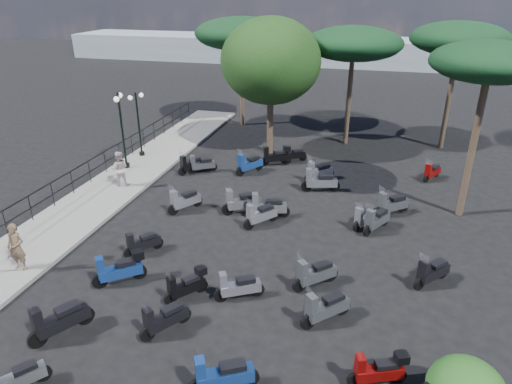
% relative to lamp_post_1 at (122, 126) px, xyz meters
% --- Properties ---
extents(ground, '(120.00, 120.00, 0.00)m').
position_rel_lamp_post_1_xyz_m(ground, '(7.13, -5.72, -2.41)').
color(ground, black).
rests_on(ground, ground).
extents(sidewalk, '(3.00, 30.00, 0.15)m').
position_rel_lamp_post_1_xyz_m(sidewalk, '(0.63, -2.72, -2.33)').
color(sidewalk, slate).
rests_on(sidewalk, ground).
extents(railing, '(0.04, 26.04, 1.10)m').
position_rel_lamp_post_1_xyz_m(railing, '(-0.67, -2.92, -1.51)').
color(railing, black).
rests_on(railing, sidewalk).
extents(lamp_post_1, '(0.58, 1.11, 3.96)m').
position_rel_lamp_post_1_xyz_m(lamp_post_1, '(0.00, 0.00, 0.00)').
color(lamp_post_1, black).
rests_on(lamp_post_1, sidewalk).
extents(lamp_post_2, '(0.49, 1.01, 3.56)m').
position_rel_lamp_post_1_xyz_m(lamp_post_2, '(-0.13, 1.92, -0.23)').
color(lamp_post_2, black).
rests_on(lamp_post_2, sidewalk).
extents(woman, '(0.65, 0.45, 1.68)m').
position_rel_lamp_post_1_xyz_m(woman, '(1.37, -9.42, -1.42)').
color(woman, brown).
rests_on(woman, sidewalk).
extents(pedestrian_far, '(1.01, 0.91, 1.70)m').
position_rel_lamp_post_1_xyz_m(pedestrian_far, '(0.96, -2.19, -1.41)').
color(pedestrian_far, '#C8ABAC').
rests_on(pedestrian_far, sidewalk).
extents(scooter_1, '(1.47, 1.25, 1.40)m').
position_rel_lamp_post_1_xyz_m(scooter_1, '(4.93, -9.08, -1.88)').
color(scooter_1, black).
rests_on(scooter_1, ground).
extents(scooter_2, '(1.01, 1.27, 1.22)m').
position_rel_lamp_post_1_xyz_m(scooter_2, '(4.77, -7.25, -1.99)').
color(scooter_2, black).
rests_on(scooter_2, ground).
extents(scooter_3, '(1.06, 1.52, 1.39)m').
position_rel_lamp_post_1_xyz_m(scooter_3, '(4.86, -3.66, -1.93)').
color(scooter_3, black).
rests_on(scooter_3, ground).
extents(scooter_4, '(1.00, 1.43, 1.31)m').
position_rel_lamp_post_1_xyz_m(scooter_4, '(3.45, 0.52, -1.95)').
color(scooter_4, black).
rests_on(scooter_4, ground).
extents(scooter_5, '(1.36, 0.98, 1.25)m').
position_rel_lamp_post_1_xyz_m(scooter_5, '(3.96, 0.69, -1.97)').
color(scooter_5, black).
rests_on(scooter_5, ground).
extents(scooter_6, '(0.99, 1.24, 1.19)m').
position_rel_lamp_post_1_xyz_m(scooter_6, '(4.86, -13.66, -2.00)').
color(scooter_6, black).
rests_on(scooter_6, ground).
extents(scooter_7, '(1.10, 1.66, 1.49)m').
position_rel_lamp_post_1_xyz_m(scooter_7, '(4.62, -11.73, -1.89)').
color(scooter_7, black).
rests_on(scooter_7, ground).
extents(scooter_8, '(1.06, 1.26, 1.20)m').
position_rel_lamp_post_1_xyz_m(scooter_8, '(7.32, -9.25, -1.95)').
color(scooter_8, black).
rests_on(scooter_8, ground).
extents(scooter_9, '(1.62, 1.12, 1.48)m').
position_rel_lamp_post_1_xyz_m(scooter_9, '(7.30, -3.23, -1.90)').
color(scooter_9, black).
rests_on(scooter_9, ground).
extents(scooter_10, '(1.13, 1.57, 1.45)m').
position_rel_lamp_post_1_xyz_m(scooter_10, '(6.37, 1.24, -1.91)').
color(scooter_10, black).
rests_on(scooter_10, ground).
extents(scooter_11, '(1.57, 0.99, 1.36)m').
position_rel_lamp_post_1_xyz_m(scooter_11, '(7.44, 2.76, -1.89)').
color(scooter_11, black).
rests_on(scooter_11, ground).
extents(scooter_12, '(1.58, 0.98, 1.39)m').
position_rel_lamp_post_1_xyz_m(scooter_12, '(9.56, -12.37, -1.93)').
color(scooter_12, black).
rests_on(scooter_12, ground).
extents(scooter_13, '(1.01, 1.40, 1.29)m').
position_rel_lamp_post_1_xyz_m(scooter_13, '(7.34, -10.84, -1.96)').
color(scooter_13, black).
rests_on(scooter_13, ground).
extents(scooter_14, '(1.45, 0.92, 1.28)m').
position_rel_lamp_post_1_xyz_m(scooter_14, '(8.89, -8.89, -1.96)').
color(scooter_14, black).
rests_on(scooter_14, ground).
extents(scooter_15, '(1.15, 1.41, 1.36)m').
position_rel_lamp_post_1_xyz_m(scooter_15, '(8.35, -4.09, -1.93)').
color(scooter_15, black).
rests_on(scooter_15, ground).
extents(scooter_16, '(1.74, 0.82, 1.44)m').
position_rel_lamp_post_1_xyz_m(scooter_16, '(8.46, -3.36, -1.91)').
color(scooter_16, black).
rests_on(scooter_16, ground).
extents(scooter_17, '(1.36, 0.96, 1.24)m').
position_rel_lamp_post_1_xyz_m(scooter_17, '(8.25, 3.45, -1.98)').
color(scooter_17, black).
rests_on(scooter_17, ground).
extents(scooter_19, '(1.43, 0.77, 1.20)m').
position_rel_lamp_post_1_xyz_m(scooter_19, '(13.14, -11.20, -1.96)').
color(scooter_19, black).
rests_on(scooter_19, ground).
extents(scooter_20, '(1.32, 1.28, 1.38)m').
position_rel_lamp_post_1_xyz_m(scooter_20, '(11.08, -7.64, -1.93)').
color(scooter_20, black).
rests_on(scooter_20, ground).
extents(scooter_21, '(0.90, 1.39, 1.24)m').
position_rel_lamp_post_1_xyz_m(scooter_21, '(12.42, -3.09, -1.98)').
color(scooter_21, black).
rests_on(scooter_21, ground).
extents(scooter_22, '(1.33, 1.25, 1.37)m').
position_rel_lamp_post_1_xyz_m(scooter_22, '(9.98, 1.20, -1.93)').
color(scooter_22, black).
rests_on(scooter_22, ground).
extents(scooter_23, '(1.81, 0.76, 1.47)m').
position_rel_lamp_post_1_xyz_m(scooter_23, '(10.20, -0.12, -1.90)').
color(scooter_23, black).
rests_on(scooter_23, ground).
extents(scooter_25, '(1.32, 1.34, 1.41)m').
position_rel_lamp_post_1_xyz_m(scooter_25, '(11.61, -9.26, -1.92)').
color(scooter_25, black).
rests_on(scooter_25, ground).
extents(scooter_26, '(1.17, 1.30, 1.31)m').
position_rel_lamp_post_1_xyz_m(scooter_26, '(14.71, -6.52, -1.95)').
color(scooter_26, black).
rests_on(scooter_26, ground).
extents(scooter_27, '(1.01, 1.53, 1.37)m').
position_rel_lamp_post_1_xyz_m(scooter_27, '(12.87, -3.34, -1.93)').
color(scooter_27, black).
rests_on(scooter_27, ground).
extents(scooter_28, '(1.46, 1.21, 1.43)m').
position_rel_lamp_post_1_xyz_m(scooter_28, '(13.45, -1.76, -1.91)').
color(scooter_28, black).
rests_on(scooter_28, ground).
extents(scooter_29, '(0.91, 1.32, 1.20)m').
position_rel_lamp_post_1_xyz_m(scooter_29, '(15.42, 2.77, -1.99)').
color(scooter_29, black).
rests_on(scooter_29, ground).
extents(broadleaf_tree, '(5.45, 5.45, 7.52)m').
position_rel_lamp_post_1_xyz_m(broadleaf_tree, '(6.65, 4.66, 2.78)').
color(broadleaf_tree, '#38281E').
rests_on(broadleaf_tree, ground).
extents(pine_0, '(5.56, 5.56, 6.89)m').
position_rel_lamp_post_1_xyz_m(pine_0, '(10.76, 7.54, 3.49)').
color(pine_0, '#38281E').
rests_on(pine_0, ground).
extents(pine_1, '(5.31, 5.31, 7.20)m').
position_rel_lamp_post_1_xyz_m(pine_1, '(16.38, 8.18, 3.83)').
color(pine_1, '#38281E').
rests_on(pine_1, ground).
extents(pine_2, '(6.08, 6.08, 7.14)m').
position_rel_lamp_post_1_xyz_m(pine_2, '(3.43, 9.88, 3.65)').
color(pine_2, '#38281E').
rests_on(pine_2, ground).
extents(pine_3, '(4.41, 4.41, 7.11)m').
position_rel_lamp_post_1_xyz_m(pine_3, '(16.29, -0.95, 3.88)').
color(pine_3, '#38281E').
rests_on(pine_3, ground).
extents(distant_hills, '(70.00, 8.00, 3.00)m').
position_rel_lamp_post_1_xyz_m(distant_hills, '(7.13, 39.28, -0.91)').
color(distant_hills, gray).
rests_on(distant_hills, ground).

